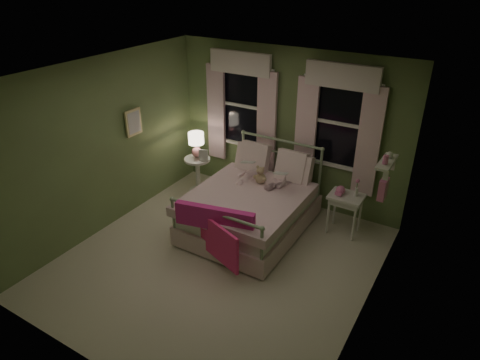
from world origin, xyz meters
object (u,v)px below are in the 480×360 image
Objects in this scene: nightstand_left at (198,170)px; nightstand_right at (346,201)px; table_lamp at (196,142)px; child_left at (250,158)px; child_right at (282,170)px; teddy_bear at (260,176)px; bed at (252,207)px.

nightstand_left is 1.02× the size of nightstand_right.
table_lamp reaches higher than nightstand_right.
child_left is 0.56m from child_right.
child_left is 1.61m from nightstand_right.
teddy_bear is at bearing 150.33° from child_left.
nightstand_left is 2.69m from nightstand_right.
child_left is at bearing 150.50° from teddy_bear.
bed reaches higher than nightstand_left.
child_left is (-0.28, 0.42, 0.59)m from bed.
child_left is at bearing -6.40° from nightstand_left.
bed is 1.62m from table_lamp.
nightstand_right is (1.54, 0.20, -0.42)m from child_left.
nightstand_right is at bearing -148.59° from child_right.
bed is at bearing 76.48° from child_right.
nightstand_right is at bearing -172.90° from child_left.
bed is 6.78× the size of teddy_bear.
child_left reaches higher than table_lamp.
bed is 1.42m from nightstand_right.
teddy_bear is 1.46m from table_lamp.
bed is 4.53× the size of table_lamp.
child_left is 1.20× the size of child_right.
child_right is (0.28, 0.42, 0.52)m from bed.
teddy_bear reaches higher than nightstand_left.
teddy_bear is 1.33m from nightstand_right.
child_right is at bearing -168.67° from nightstand_right.
child_left is at bearing 123.60° from bed.
child_left reaches higher than teddy_bear.
bed is at bearing -21.16° from table_lamp.
nightstand_right is (0.98, 0.20, -0.35)m from child_right.
bed is 1.52m from nightstand_left.
bed is at bearing -90.00° from teddy_bear.
bed reaches higher than nightstand_right.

